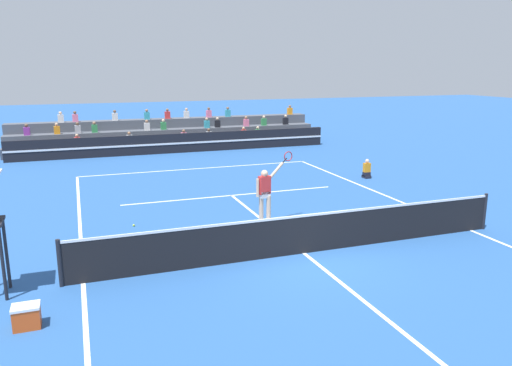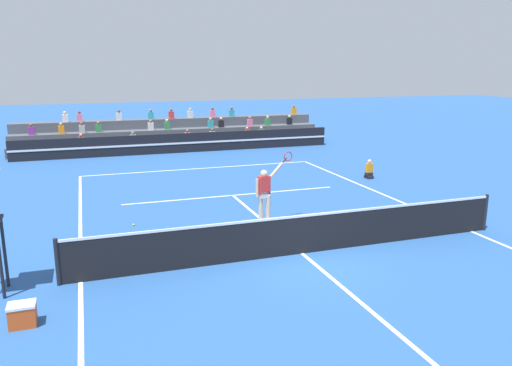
{
  "view_description": "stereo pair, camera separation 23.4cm",
  "coord_description": "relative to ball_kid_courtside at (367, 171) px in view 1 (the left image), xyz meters",
  "views": [
    {
      "loc": [
        -5.38,
        -11.16,
        4.77
      ],
      "look_at": [
        -0.02,
        3.64,
        1.1
      ],
      "focal_mm": 35.0,
      "sensor_mm": 36.0,
      "label": 1
    },
    {
      "loc": [
        -5.16,
        -11.24,
        4.77
      ],
      "look_at": [
        -0.02,
        3.64,
        1.1
      ],
      "focal_mm": 35.0,
      "sensor_mm": 36.0,
      "label": 2
    }
  ],
  "objects": [
    {
      "name": "tennis_net",
      "position": [
        -6.5,
        -7.35,
        0.21
      ],
      "size": [
        12.0,
        0.1,
        1.1
      ],
      "color": "black",
      "rests_on": "ground"
    },
    {
      "name": "tennis_ball",
      "position": [
        -10.44,
        -3.51,
        -0.3
      ],
      "size": [
        0.07,
        0.07,
        0.07
      ],
      "primitive_type": "sphere",
      "color": "#C6DB33",
      "rests_on": "ground"
    },
    {
      "name": "sponsor_banner_wall",
      "position": [
        -6.5,
        9.44,
        0.22
      ],
      "size": [
        18.0,
        0.26,
        1.1
      ],
      "color": "black",
      "rests_on": "ground"
    },
    {
      "name": "bleacher_stand",
      "position": [
        -6.5,
        11.98,
        0.32
      ],
      "size": [
        18.46,
        2.85,
        2.28
      ],
      "color": "#4C515B",
      "rests_on": "ground"
    },
    {
      "name": "ground_plane",
      "position": [
        -6.5,
        -7.35,
        -0.33
      ],
      "size": [
        120.0,
        120.0,
        0.0
      ],
      "primitive_type": "plane",
      "color": "#285699"
    },
    {
      "name": "equipment_cooler",
      "position": [
        -13.02,
        -9.06,
        -0.1
      ],
      "size": [
        0.5,
        0.38,
        0.45
      ],
      "color": "#D84C19",
      "rests_on": "ground"
    },
    {
      "name": "ball_kid_courtside",
      "position": [
        0.0,
        0.0,
        0.0
      ],
      "size": [
        0.3,
        0.36,
        0.84
      ],
      "color": "black",
      "rests_on": "ground"
    },
    {
      "name": "tennis_player",
      "position": [
        -6.54,
        -4.61,
        0.65
      ],
      "size": [
        1.35,
        0.35,
        2.27
      ],
      "color": "beige",
      "rests_on": "ground"
    },
    {
      "name": "court_lines",
      "position": [
        -6.5,
        -7.35,
        -0.33
      ],
      "size": [
        11.1,
        23.9,
        0.01
      ],
      "color": "white",
      "rests_on": "ground"
    }
  ]
}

